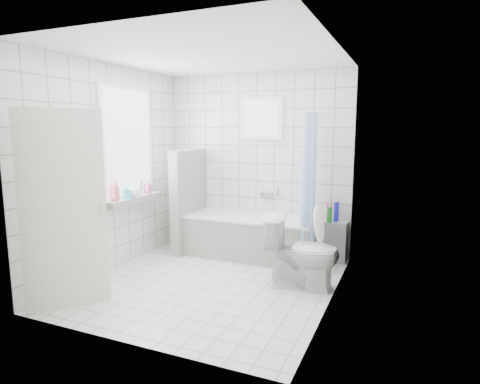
% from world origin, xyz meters
% --- Properties ---
extents(ground, '(3.00, 3.00, 0.00)m').
position_xyz_m(ground, '(0.00, 0.00, 0.00)').
color(ground, white).
rests_on(ground, ground).
extents(ceiling, '(3.00, 3.00, 0.00)m').
position_xyz_m(ceiling, '(0.00, 0.00, 2.60)').
color(ceiling, white).
rests_on(ceiling, ground).
extents(wall_back, '(2.80, 0.02, 2.60)m').
position_xyz_m(wall_back, '(0.00, 1.50, 1.30)').
color(wall_back, white).
rests_on(wall_back, ground).
extents(wall_front, '(2.80, 0.02, 2.60)m').
position_xyz_m(wall_front, '(0.00, -1.50, 1.30)').
color(wall_front, white).
rests_on(wall_front, ground).
extents(wall_left, '(0.02, 3.00, 2.60)m').
position_xyz_m(wall_left, '(-1.40, 0.00, 1.30)').
color(wall_left, white).
rests_on(wall_left, ground).
extents(wall_right, '(0.02, 3.00, 2.60)m').
position_xyz_m(wall_right, '(1.40, 0.00, 1.30)').
color(wall_right, white).
rests_on(wall_right, ground).
extents(window_left, '(0.01, 0.90, 1.40)m').
position_xyz_m(window_left, '(-1.35, 0.30, 1.60)').
color(window_left, white).
rests_on(window_left, wall_left).
extents(window_back, '(0.50, 0.01, 0.50)m').
position_xyz_m(window_back, '(0.10, 1.46, 1.95)').
color(window_back, white).
rests_on(window_back, wall_back).
extents(window_sill, '(0.18, 1.02, 0.08)m').
position_xyz_m(window_sill, '(-1.31, 0.30, 0.86)').
color(window_sill, white).
rests_on(window_sill, wall_left).
extents(door, '(0.51, 0.67, 2.00)m').
position_xyz_m(door, '(-1.01, -1.16, 1.00)').
color(door, silver).
rests_on(door, ground).
extents(bathtub, '(1.83, 0.77, 0.58)m').
position_xyz_m(bathtub, '(0.08, 1.12, 0.29)').
color(bathtub, white).
rests_on(bathtub, ground).
extents(partition_wall, '(0.15, 0.85, 1.50)m').
position_xyz_m(partition_wall, '(-0.90, 1.07, 0.75)').
color(partition_wall, white).
rests_on(partition_wall, ground).
extents(tiled_ledge, '(0.40, 0.24, 0.55)m').
position_xyz_m(tiled_ledge, '(1.17, 1.38, 0.28)').
color(tiled_ledge, white).
rests_on(tiled_ledge, ground).
extents(toilet, '(0.87, 0.57, 0.84)m').
position_xyz_m(toilet, '(1.03, 0.27, 0.42)').
color(toilet, white).
rests_on(toilet, ground).
extents(curtain_rod, '(0.02, 0.80, 0.02)m').
position_xyz_m(curtain_rod, '(0.93, 1.10, 2.00)').
color(curtain_rod, silver).
rests_on(curtain_rod, wall_back).
extents(shower_curtain, '(0.14, 0.48, 1.78)m').
position_xyz_m(shower_curtain, '(0.93, 0.97, 1.10)').
color(shower_curtain, '#5491F7').
rests_on(shower_curtain, curtain_rod).
extents(tub_faucet, '(0.18, 0.06, 0.06)m').
position_xyz_m(tub_faucet, '(0.18, 1.46, 0.85)').
color(tub_faucet, silver).
rests_on(tub_faucet, wall_back).
extents(sill_bottles, '(0.20, 0.81, 0.28)m').
position_xyz_m(sill_bottles, '(-1.30, 0.25, 1.02)').
color(sill_bottles, white).
rests_on(sill_bottles, window_sill).
extents(ledge_bottles, '(0.16, 0.17, 0.27)m').
position_xyz_m(ledge_bottles, '(1.16, 1.37, 0.67)').
color(ledge_bottles, '#168522').
rests_on(ledge_bottles, tiled_ledge).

